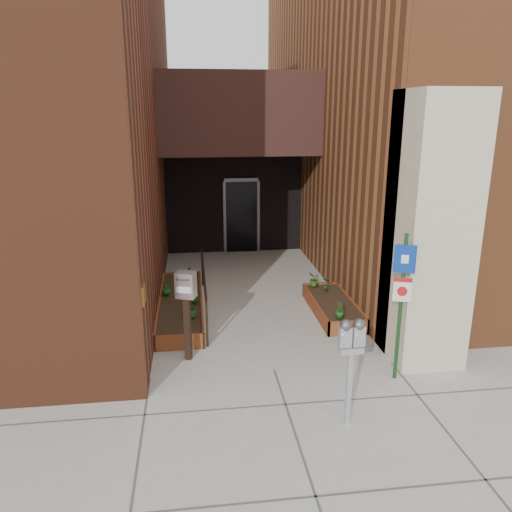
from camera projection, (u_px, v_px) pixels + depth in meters
name	position (u px, v px, depth m)	size (l,w,h in m)	color
ground	(274.00, 370.00, 8.14)	(80.00, 80.00, 0.00)	#9E9991
architecture	(227.00, 75.00, 13.29)	(20.00, 14.60, 10.00)	brown
planter_left	(181.00, 306.00, 10.49)	(0.90, 3.60, 0.30)	brown
planter_right	(333.00, 307.00, 10.40)	(0.80, 2.20, 0.30)	brown
handrail	(204.00, 278.00, 10.33)	(0.04, 3.34, 0.90)	black
parking_meter	(351.00, 344.00, 6.44)	(0.34, 0.16, 1.52)	#B7B7BA
sign_post	(402.00, 293.00, 7.50)	(0.31, 0.12, 2.35)	#153915
payment_dropbox	(186.00, 297.00, 8.20)	(0.37, 0.32, 1.56)	black
shrub_left_a	(191.00, 307.00, 9.48)	(0.34, 0.34, 0.37)	#205518
shrub_left_b	(195.00, 293.00, 10.21)	(0.21, 0.21, 0.37)	#265117
shrub_left_c	(166.00, 287.00, 10.62)	(0.18, 0.18, 0.32)	#1B611D
shrub_left_d	(189.00, 274.00, 11.46)	(0.18, 0.18, 0.34)	#1C5D1A
shrub_right_a	(340.00, 310.00, 9.43)	(0.17, 0.17, 0.31)	#1A5418
shrub_right_b	(326.00, 284.00, 10.86)	(0.16, 0.16, 0.31)	#164F1B
shrub_right_c	(314.00, 279.00, 11.14)	(0.29, 0.29, 0.32)	#2E631C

